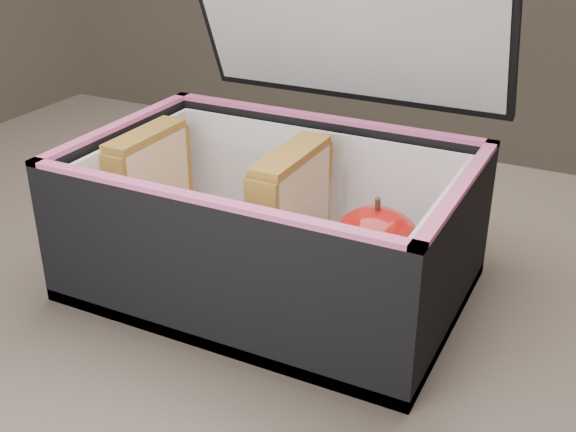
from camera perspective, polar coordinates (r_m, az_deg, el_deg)
name	(u,v)px	position (r m, az deg, el deg)	size (l,w,h in m)	color
kitchen_table	(313,397)	(0.65, 2.00, -14.09)	(1.20, 0.80, 0.75)	brown
lunch_bag	(275,212)	(0.60, -1.07, 0.35)	(0.32, 0.29, 0.31)	black
plastic_tub	(218,215)	(0.63, -5.58, 0.07)	(0.19, 0.13, 0.08)	white
sandwich_left	(150,185)	(0.67, -10.89, 2.45)	(0.03, 0.09, 0.10)	#DDBC8C
sandwich_right	(291,213)	(0.59, 0.23, 0.28)	(0.03, 0.10, 0.11)	#DDBC8C
carrot_sticks	(216,235)	(0.64, -5.67, -1.52)	(0.04, 0.15, 0.03)	#DF4612
paper_napkin	(379,292)	(0.59, 7.17, -5.95)	(0.07, 0.07, 0.01)	white
red_apple	(375,249)	(0.57, 6.89, -2.64)	(0.08, 0.08, 0.08)	maroon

